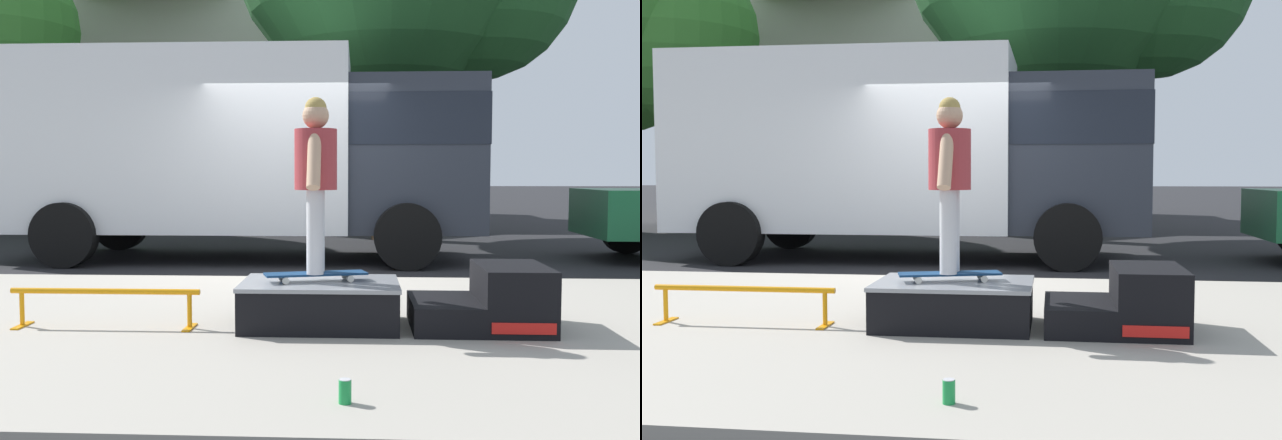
{
  "view_description": "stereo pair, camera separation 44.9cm",
  "coord_description": "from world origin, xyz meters",
  "views": [
    {
      "loc": [
        0.84,
        -8.6,
        1.28
      ],
      "look_at": [
        0.5,
        -2.32,
        0.88
      ],
      "focal_mm": 40.37,
      "sensor_mm": 36.0,
      "label": 1
    },
    {
      "loc": [
        1.29,
        -8.56,
        1.28
      ],
      "look_at": [
        0.5,
        -2.32,
        0.88
      ],
      "focal_mm": 40.37,
      "sensor_mm": 36.0,
      "label": 2
    }
  ],
  "objects": [
    {
      "name": "kicker_ramp",
      "position": [
        1.84,
        -3.15,
        0.32
      ],
      "size": [
        1.02,
        0.84,
        0.48
      ],
      "color": "black",
      "rests_on": "sidewalk_slab"
    },
    {
      "name": "box_truck",
      "position": [
        -0.84,
        2.2,
        1.7
      ],
      "size": [
        6.91,
        2.63,
        3.05
      ],
      "color": "white",
      "rests_on": "ground"
    },
    {
      "name": "skater_kid",
      "position": [
        0.51,
        -3.17,
        1.32
      ],
      "size": [
        0.32,
        0.68,
        1.33
      ],
      "color": "silver",
      "rests_on": "skateboard"
    },
    {
      "name": "skateboard",
      "position": [
        0.51,
        -3.17,
        0.52
      ],
      "size": [
        0.8,
        0.41,
        0.07
      ],
      "color": "navy",
      "rests_on": "skate_box"
    },
    {
      "name": "grind_rail",
      "position": [
        -1.08,
        -3.29,
        0.34
      ],
      "size": [
        1.46,
        0.28,
        0.3
      ],
      "color": "orange",
      "rests_on": "sidewalk_slab"
    },
    {
      "name": "ground_plane",
      "position": [
        0.0,
        0.0,
        0.0
      ],
      "size": [
        140.0,
        140.0,
        0.0
      ],
      "primitive_type": "plane",
      "color": "black"
    },
    {
      "name": "skate_box",
      "position": [
        0.55,
        -3.15,
        0.31
      ],
      "size": [
        1.2,
        0.83,
        0.35
      ],
      "color": "black",
      "rests_on": "sidewalk_slab"
    },
    {
      "name": "house_behind",
      "position": [
        -4.3,
        13.4,
        4.24
      ],
      "size": [
        9.54,
        8.23,
        8.4
      ],
      "color": "beige",
      "rests_on": "ground"
    },
    {
      "name": "soda_can",
      "position": [
        0.78,
        -5.01,
        0.18
      ],
      "size": [
        0.07,
        0.07,
        0.13
      ],
      "color": "#198C3F",
      "rests_on": "sidewalk_slab"
    },
    {
      "name": "sidewalk_slab",
      "position": [
        0.0,
        -3.0,
        0.06
      ],
      "size": [
        50.0,
        5.0,
        0.12
      ],
      "primitive_type": "cube",
      "color": "#A8A093",
      "rests_on": "ground"
    }
  ]
}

